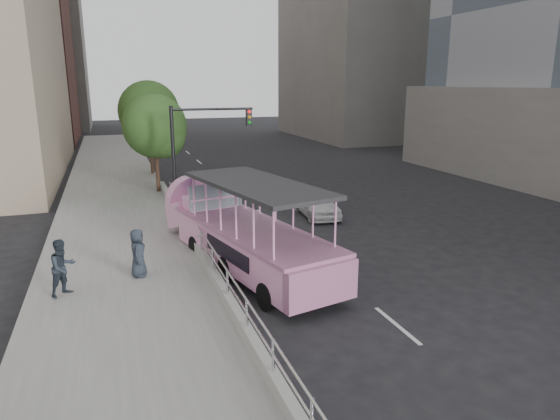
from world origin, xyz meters
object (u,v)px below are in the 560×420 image
Objects in this scene: pedestrian_far at (138,253)px; parking_sign at (194,197)px; traffic_signal at (197,140)px; street_tree_far at (151,114)px; car at (317,203)px; pedestrian_mid at (63,267)px; duck_boat at (239,233)px; street_tree_near at (157,129)px.

parking_sign reaches higher than pedestrian_far.
street_tree_far is (-1.40, 9.43, 0.81)m from traffic_signal.
street_tree_far reaches higher than traffic_signal.
pedestrian_mid is at bearing -142.68° from car.
pedestrian_mid is (-5.61, -1.52, -0.05)m from duck_boat.
street_tree_far is at bearing 121.96° from car.
duck_boat is 18.43m from street_tree_far.
street_tree_near reaches higher than parking_sign.
street_tree_far is (-1.30, 18.12, 3.13)m from duck_boat.
car is 0.73× the size of traffic_signal.
car is 1.34× the size of parking_sign.
parking_sign is (4.66, 5.11, 0.64)m from pedestrian_mid.
pedestrian_far is (2.13, 0.78, -0.06)m from pedestrian_mid.
duck_boat is at bearing -90.66° from traffic_signal.
duck_boat is 9.00m from traffic_signal.
pedestrian_mid is 6.94m from parking_sign.
duck_boat is 2.60× the size of car.
duck_boat is 6.35× the size of pedestrian_far.
traffic_signal is at bearing 151.60° from car.
pedestrian_far is at bearing -140.10° from car.
car is 0.66× the size of street_tree_near.
pedestrian_mid is (-10.82, -6.84, 0.49)m from car.
car is 0.59× the size of street_tree_far.
street_tree_near is (-1.50, 12.12, 2.64)m from duck_boat.
pedestrian_mid is at bearing -119.20° from traffic_signal.
parking_sign is at bearing 7.87° from pedestrian_mid.
parking_sign is (-6.16, -1.74, 1.13)m from car.
pedestrian_mid is 1.08× the size of pedestrian_far.
duck_boat reaches higher than parking_sign.
street_tree_far is at bearing 94.10° from duck_boat.
traffic_signal is at bearing -65.02° from street_tree_near.
pedestrian_far is (-8.69, -6.06, 0.43)m from car.
street_tree_near reaches higher than car.
pedestrian_mid is 0.32× the size of traffic_signal.
street_tree_far is at bearing 3.82° from pedestrian_far.
pedestrian_far is 5.06m from parking_sign.
duck_boat is 5.81m from pedestrian_mid.
street_tree_near is at bearing 114.98° from traffic_signal.
traffic_signal is (1.05, 5.11, 1.72)m from parking_sign.
pedestrian_mid is 20.36m from street_tree_far.
pedestrian_mid is at bearing -102.38° from street_tree_far.
duck_boat is at bearing -75.14° from parking_sign.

